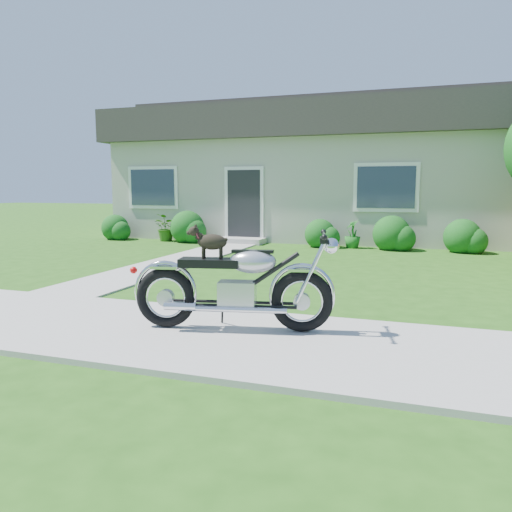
{
  "coord_description": "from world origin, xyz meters",
  "views": [
    {
      "loc": [
        3.52,
        -4.73,
        1.57
      ],
      "look_at": [
        1.58,
        1.0,
        0.75
      ],
      "focal_mm": 35.0,
      "sensor_mm": 36.0,
      "label": 1
    }
  ],
  "objects_px": {
    "potted_plant_left": "(167,227)",
    "motorcycle_with_dog": "(237,285)",
    "house": "(317,171)",
    "potted_plant_right": "(353,234)"
  },
  "relations": [
    {
      "from": "potted_plant_right",
      "to": "motorcycle_with_dog",
      "type": "xyz_separation_m",
      "value": [
        -0.09,
        -8.33,
        0.16
      ]
    },
    {
      "from": "house",
      "to": "potted_plant_left",
      "type": "distance_m",
      "value": 5.43
    },
    {
      "from": "potted_plant_left",
      "to": "potted_plant_right",
      "type": "relative_size",
      "value": 1.09
    },
    {
      "from": "motorcycle_with_dog",
      "to": "potted_plant_right",
      "type": "bearing_deg",
      "value": 77.59
    },
    {
      "from": "motorcycle_with_dog",
      "to": "potted_plant_left",
      "type": "bearing_deg",
      "value": 111.37
    },
    {
      "from": "potted_plant_left",
      "to": "potted_plant_right",
      "type": "height_order",
      "value": "potted_plant_left"
    },
    {
      "from": "house",
      "to": "potted_plant_left",
      "type": "relative_size",
      "value": 15.27
    },
    {
      "from": "potted_plant_left",
      "to": "motorcycle_with_dog",
      "type": "xyz_separation_m",
      "value": [
        5.44,
        -8.33,
        0.13
      ]
    },
    {
      "from": "house",
      "to": "potted_plant_right",
      "type": "relative_size",
      "value": 16.71
    },
    {
      "from": "potted_plant_left",
      "to": "motorcycle_with_dog",
      "type": "distance_m",
      "value": 9.95
    }
  ]
}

